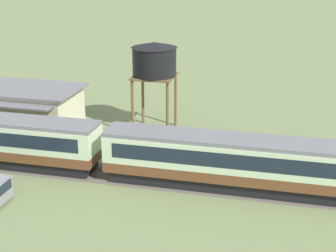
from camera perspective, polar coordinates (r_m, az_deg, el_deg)
The scene contains 4 objects.
passenger_train at distance 38.39m, azimuth 8.42°, elevation -3.92°, with size 107.49×3.17×4.01m.
railway_track at distance 39.35m, azimuth 7.83°, elevation -6.84°, with size 186.87×3.60×0.04m.
station_building at distance 53.94m, azimuth -16.58°, elevation 2.19°, with size 13.33×8.04×3.94m.
water_tower at distance 48.90m, azimuth -1.53°, elevation 7.25°, with size 4.36×4.36×8.70m.
Camera 1 is at (-17.26, -34.03, 17.46)m, focal length 55.00 mm.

